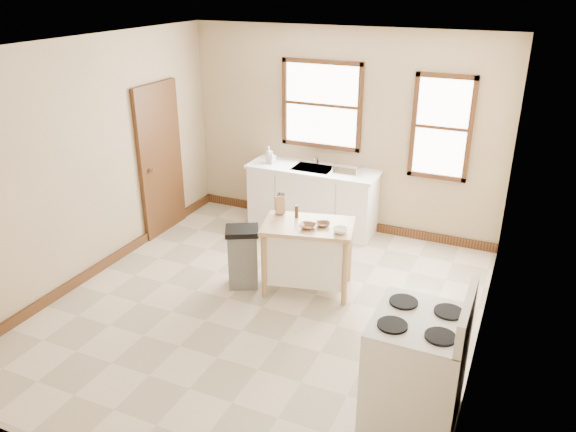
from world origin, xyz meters
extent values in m
plane|color=beige|center=(0.00, 0.00, 0.00)|extent=(5.00, 5.00, 0.00)
plane|color=white|center=(0.00, 0.00, 2.80)|extent=(5.00, 5.00, 0.00)
cube|color=tan|center=(0.00, 2.50, 1.40)|extent=(4.50, 0.04, 2.80)
cube|color=tan|center=(-2.25, 0.00, 1.40)|extent=(0.04, 5.00, 2.80)
cube|color=tan|center=(2.25, 0.00, 1.40)|extent=(0.04, 5.00, 2.80)
cube|color=#32170D|center=(-2.21, 1.30, 1.05)|extent=(0.06, 0.90, 2.10)
cube|color=#32170D|center=(0.00, 2.47, 0.06)|extent=(4.50, 0.04, 0.12)
cube|color=#32170D|center=(-2.22, 0.00, 0.06)|extent=(0.04, 5.00, 0.12)
cylinder|color=silver|center=(-0.30, 2.38, 1.03)|extent=(0.03, 0.03, 0.22)
imported|color=#B2B2B2|center=(-0.97, 2.17, 1.04)|extent=(0.10, 0.10, 0.24)
imported|color=#B2B2B2|center=(-0.91, 2.14, 1.01)|extent=(0.11, 0.11, 0.18)
cylinder|color=#472713|center=(0.10, 0.71, 0.90)|extent=(0.06, 0.06, 0.15)
imported|color=brown|center=(0.33, 0.49, 0.85)|extent=(0.20, 0.20, 0.05)
imported|color=brown|center=(0.46, 0.61, 0.85)|extent=(0.22, 0.22, 0.04)
imported|color=white|center=(0.70, 0.52, 0.85)|extent=(0.23, 0.23, 0.05)
camera|label=1|loc=(2.44, -4.74, 3.41)|focal=35.00mm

